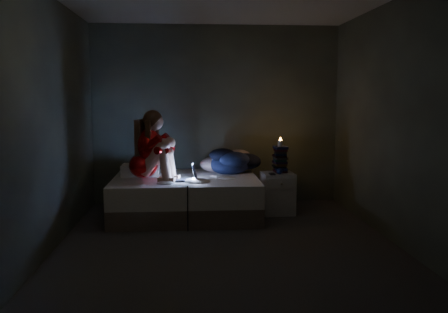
{
  "coord_description": "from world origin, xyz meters",
  "views": [
    {
      "loc": [
        -0.39,
        -4.96,
        1.57
      ],
      "look_at": [
        0.05,
        1.0,
        0.8
      ],
      "focal_mm": 37.37,
      "sensor_mm": 36.0,
      "label": 1
    }
  ],
  "objects": [
    {
      "name": "clothes_pile",
      "position": [
        0.15,
        1.41,
        0.7
      ],
      "size": [
        0.62,
        0.5,
        0.36
      ],
      "primitive_type": null,
      "rotation": [
        0.0,
        0.0,
        0.03
      ],
      "color": "#14233D",
      "rests_on": "bed"
    },
    {
      "name": "blue_orb",
      "position": [
        0.78,
        1.01,
        0.6
      ],
      "size": [
        0.08,
        0.08,
        0.08
      ],
      "primitive_type": "sphere",
      "color": "navy",
      "rests_on": "nightstand"
    },
    {
      "name": "wall_left",
      "position": [
        -1.81,
        0.0,
        1.3
      ],
      "size": [
        0.02,
        3.8,
        2.6
      ],
      "primitive_type": "cube",
      "color": "#353A31",
      "rests_on": "ground"
    },
    {
      "name": "woman",
      "position": [
        -0.98,
        0.93,
        0.96
      ],
      "size": [
        0.64,
        0.51,
        0.89
      ],
      "primitive_type": null,
      "rotation": [
        0.0,
        0.0,
        -0.31
      ],
      "color": "maroon",
      "rests_on": "bed"
    },
    {
      "name": "phone",
      "position": [
        0.68,
        1.02,
        0.56
      ],
      "size": [
        0.08,
        0.14,
        0.01
      ],
      "primitive_type": "cube",
      "rotation": [
        0.0,
        0.0,
        -0.06
      ],
      "color": "black",
      "rests_on": "nightstand"
    },
    {
      "name": "bed",
      "position": [
        -0.45,
        1.1,
        0.26
      ],
      "size": [
        1.88,
        1.41,
        0.52
      ],
      "primitive_type": null,
      "color": "beige",
      "rests_on": "ground"
    },
    {
      "name": "wall_front",
      "position": [
        0.0,
        -1.91,
        1.3
      ],
      "size": [
        3.6,
        0.02,
        2.6
      ],
      "primitive_type": "cube",
      "color": "#353A31",
      "rests_on": "ground"
    },
    {
      "name": "pillow",
      "position": [
        -1.06,
        1.32,
        0.59
      ],
      "size": [
        0.49,
        0.35,
        0.14
      ],
      "primitive_type": "cube",
      "color": "white",
      "rests_on": "bed"
    },
    {
      "name": "nightstand",
      "position": [
        0.78,
        1.12,
        0.28
      ],
      "size": [
        0.44,
        0.39,
        0.56
      ],
      "primitive_type": "cube",
      "rotation": [
        0.0,
        0.0,
        0.05
      ],
      "color": "silver",
      "rests_on": "ground"
    },
    {
      "name": "wall_back",
      "position": [
        0.0,
        1.91,
        1.3
      ],
      "size": [
        3.6,
        0.02,
        2.6
      ],
      "primitive_type": "cube",
      "color": "#353A31",
      "rests_on": "ground"
    },
    {
      "name": "laptop",
      "position": [
        -0.47,
        0.82,
        0.63
      ],
      "size": [
        0.33,
        0.25,
        0.23
      ],
      "primitive_type": null,
      "rotation": [
        0.0,
        0.0,
        -0.06
      ],
      "color": "black",
      "rests_on": "bed"
    },
    {
      "name": "book_stack",
      "position": [
        0.82,
        1.18,
        0.74
      ],
      "size": [
        0.19,
        0.25,
        0.36
      ],
      "primitive_type": null,
      "color": "black",
      "rests_on": "nightstand"
    },
    {
      "name": "wall_right",
      "position": [
        1.81,
        0.0,
        1.3
      ],
      "size": [
        0.02,
        3.8,
        2.6
      ],
      "primitive_type": "cube",
      "color": "#353A31",
      "rests_on": "ground"
    },
    {
      "name": "candle",
      "position": [
        0.82,
        1.18,
        0.96
      ],
      "size": [
        0.07,
        0.07,
        0.08
      ],
      "primitive_type": "cylinder",
      "color": "beige",
      "rests_on": "book_stack"
    },
    {
      "name": "floor",
      "position": [
        0.0,
        0.0,
        -0.01
      ],
      "size": [
        3.6,
        3.8,
        0.02
      ],
      "primitive_type": "cube",
      "color": "#363432",
      "rests_on": "ground"
    }
  ]
}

